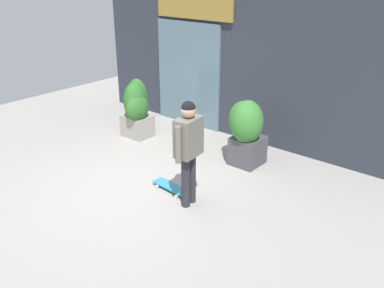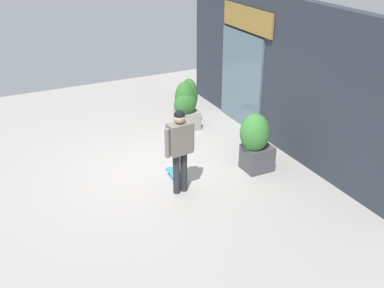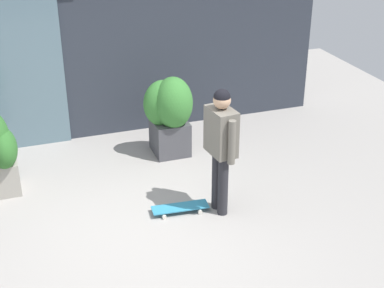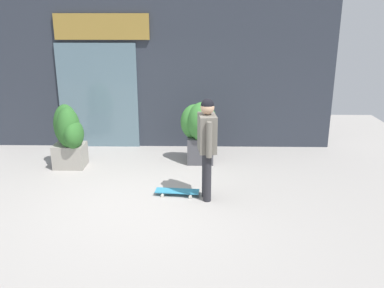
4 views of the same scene
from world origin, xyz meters
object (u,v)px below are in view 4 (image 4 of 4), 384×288
object	(u,v)px
skateboarder	(207,139)
skateboard	(177,191)
planter_box_left	(199,129)
planter_box_right	(69,135)

from	to	relation	value
skateboarder	skateboard	xyz separation A→B (m)	(-0.48, 0.13, -0.95)
skateboard	skateboarder	bearing A→B (deg)	169.54
skateboarder	planter_box_left	world-z (taller)	skateboarder
planter_box_right	planter_box_left	bearing A→B (deg)	7.45
skateboarder	planter_box_left	distance (m)	1.76
skateboard	planter_box_right	xyz separation A→B (m)	(-2.14, 1.27, 0.60)
planter_box_right	skateboarder	bearing A→B (deg)	-28.05
skateboarder	planter_box_right	size ratio (longest dim) A/B	1.34
skateboarder	planter_box_right	bearing A→B (deg)	-34.49
planter_box_left	skateboard	bearing A→B (deg)	-102.79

